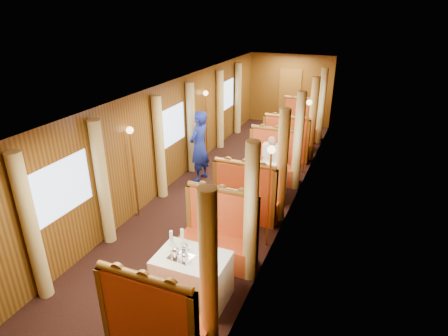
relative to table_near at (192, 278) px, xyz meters
The scene contains 48 objects.
floor 3.60m from the table_near, 102.09° to the left, with size 3.00×12.00×0.01m, color black, non-canonical shape.
ceiling 4.16m from the table_near, 102.09° to the left, with size 3.00×12.00×0.01m, color silver, non-canonical shape.
wall_far 9.57m from the table_near, 94.51° to the left, with size 3.00×2.50×0.01m, color brown, non-canonical shape.
wall_left 4.25m from the table_near, 122.74° to the left, with size 12.00×2.50×0.01m, color brown, non-canonical shape.
wall_right 3.68m from the table_near, 77.91° to the left, with size 12.00×2.50×0.01m, color brown, non-canonical shape.
doorway_far 9.52m from the table_near, 94.53° to the left, with size 0.80×0.04×2.00m, color brown.
table_near is the anchor object (origin of this frame).
banquette_near_fwd 1.02m from the table_near, 90.00° to the right, with size 1.30×0.55×1.34m.
banquette_near_aft 1.02m from the table_near, 90.00° to the left, with size 1.30×0.55×1.34m.
table_mid 3.50m from the table_near, 90.00° to the left, with size 1.05×0.72×0.75m, color white.
banquette_mid_fwd 2.49m from the table_near, 90.00° to the left, with size 1.30×0.55×1.34m.
banquette_mid_aft 4.51m from the table_near, 90.00° to the left, with size 1.30×0.55×1.34m.
table_far 7.00m from the table_near, 90.00° to the left, with size 1.05×0.72×0.75m, color white.
banquette_far_fwd 5.99m from the table_near, 90.00° to the left, with size 1.30×0.55×1.34m.
banquette_far_aft 8.01m from the table_near, 90.00° to the left, with size 1.30×0.55×1.34m.
tea_tray 0.41m from the table_near, 152.39° to the right, with size 0.34×0.26×0.01m, color silver.
teapot_left 0.50m from the table_near, 150.51° to the right, with size 0.17×0.13×0.14m, color silver, non-canonical shape.
teapot_right 0.46m from the table_near, 101.80° to the right, with size 0.14×0.11×0.12m, color silver, non-canonical shape.
teapot_back 0.45m from the table_near, 159.52° to the left, with size 0.15×0.11×0.12m, color silver, non-canonical shape.
fruit_plate 0.52m from the table_near, 23.86° to the right, with size 0.24×0.24×0.05m.
cup_inboard 0.64m from the table_near, 161.81° to the left, with size 0.08×0.08×0.26m.
cup_outboard 0.60m from the table_near, 138.88° to the left, with size 0.08×0.08×0.26m.
rose_vase_mid 3.56m from the table_near, 90.09° to the left, with size 0.06×0.06×0.36m.
rose_vase_far 7.03m from the table_near, 89.68° to the left, with size 0.06×0.06×0.36m.
window_left_near 2.48m from the table_near, behind, with size 1.20×0.90×0.01m, color #94ADD0, non-canonical shape.
curtain_left_near_a 2.41m from the table_near, 159.89° to the right, with size 0.22×0.22×2.35m, color #DBBF70.
curtain_left_near_b 2.41m from the table_near, 159.89° to the left, with size 0.22×0.22×2.35m, color #DBBF70.
window_right_near 1.30m from the table_near, ahead, with size 1.20×0.90×0.01m, color #94ADD0, non-canonical shape.
curtain_right_near_a 1.28m from the table_near, 51.07° to the right, with size 0.22×0.22×2.35m, color #DBBF70.
curtain_right_near_b 1.28m from the table_near, 51.07° to the left, with size 0.22×0.22×2.35m, color #DBBF70.
window_left_mid 4.29m from the table_near, 122.56° to the left, with size 1.20×0.90×0.01m, color #94ADD0, non-canonical shape.
curtain_left_mid_a 3.55m from the table_near, 128.06° to the left, with size 0.22×0.22×2.35m, color #DBBF70.
curtain_left_mid_b 4.85m from the table_near, 116.46° to the left, with size 0.22×0.22×2.35m, color #DBBF70.
window_right_mid 3.73m from the table_near, 78.14° to the left, with size 1.20×0.90×0.01m, color #94ADD0, non-canonical shape.
curtain_right_mid_a 2.90m from the table_near, 76.96° to the left, with size 0.22×0.22×2.35m, color #DBBF70.
curtain_right_mid_b 4.40m from the table_near, 81.63° to the left, with size 0.22×0.22×2.35m, color #DBBF70.
window_left_far 7.43m from the table_near, 107.71° to the left, with size 1.20×0.90×0.01m, color #94ADD0, non-canonical shape.
curtain_left_far_a 6.62m from the table_near, 108.90° to the left, with size 0.22×0.22×2.35m, color #DBBF70.
curtain_left_far_b 8.11m from the table_near, 105.31° to the left, with size 0.22×0.22×2.35m, color #DBBF70.
window_right_far 7.12m from the table_near, 84.01° to the left, with size 1.20×0.90×0.01m, color #94ADD0, non-canonical shape.
curtain_right_far_a 6.30m from the table_near, 84.22° to the left, with size 0.22×0.22×2.35m, color #DBBF70.
curtain_right_far_b 7.85m from the table_near, 85.37° to the left, with size 0.22×0.22×2.35m, color #DBBF70.
sconce_left_fore 2.95m from the table_near, 140.86° to the left, with size 0.14×0.14×1.95m.
sconce_right_fore 2.12m from the table_near, 69.62° to the left, with size 0.14×0.14×1.95m.
sconce_left_aft 5.76m from the table_near, 112.27° to the left, with size 0.14×0.14×1.95m.
sconce_right_aft 5.39m from the table_near, 82.94° to the left, with size 0.14×0.14×1.95m.
steward 4.22m from the table_near, 113.83° to the left, with size 0.65×0.43×1.78m, color navy.
passenger 4.30m from the table_near, 90.00° to the left, with size 0.40×0.44×0.76m.
Camera 1 is at (2.84, -7.43, 4.10)m, focal length 30.00 mm.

